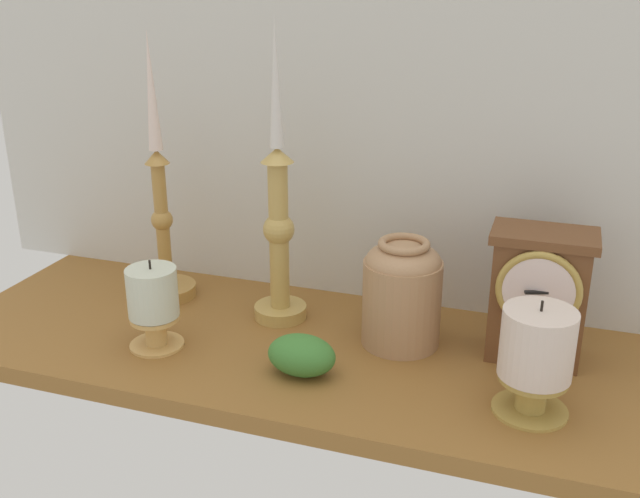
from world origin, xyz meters
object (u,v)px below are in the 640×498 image
object	(u,v)px
candlestick_tall_center	(279,226)
pillar_candle_near_clock	(153,303)
candlestick_tall_left	(162,221)
pillar_candle_front	(536,355)
brass_vase_jar	(402,290)
mantel_clock	(538,294)

from	to	relation	value
candlestick_tall_center	pillar_candle_near_clock	size ratio (longest dim) A/B	3.41
candlestick_tall_left	pillar_candle_front	bearing A→B (deg)	-15.05
brass_vase_jar	pillar_candle_front	world-z (taller)	brass_vase_jar
candlestick_tall_center	brass_vase_jar	bearing A→B (deg)	-6.38
brass_vase_jar	pillar_candle_near_clock	size ratio (longest dim) A/B	1.19
pillar_candle_near_clock	candlestick_tall_center	bearing A→B (deg)	47.11
mantel_clock	pillar_candle_front	world-z (taller)	mantel_clock
candlestick_tall_center	pillar_candle_near_clock	bearing A→B (deg)	-132.89
candlestick_tall_left	candlestick_tall_center	bearing A→B (deg)	-3.99
mantel_clock	candlestick_tall_center	bearing A→B (deg)	179.14
brass_vase_jar	pillar_candle_near_clock	xyz separation A→B (cm)	(-30.65, -11.42, -1.34)
pillar_candle_front	pillar_candle_near_clock	distance (cm)	48.37
mantel_clock	pillar_candle_near_clock	size ratio (longest dim) A/B	1.40
mantel_clock	candlestick_tall_left	bearing A→B (deg)	178.03
pillar_candle_front	pillar_candle_near_clock	xyz separation A→B (cm)	(-48.36, 0.03, -0.93)
candlestick_tall_center	pillar_candle_near_clock	xyz separation A→B (cm)	(-12.50, -13.45, -7.66)
candlestick_tall_center	pillar_candle_front	bearing A→B (deg)	-20.60
candlestick_tall_center	pillar_candle_front	world-z (taller)	candlestick_tall_center
mantel_clock	candlestick_tall_left	world-z (taller)	candlestick_tall_left
candlestick_tall_left	pillar_candle_near_clock	distance (cm)	17.31
brass_vase_jar	pillar_candle_front	distance (cm)	21.09
candlestick_tall_center	pillar_candle_front	distance (cm)	38.90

